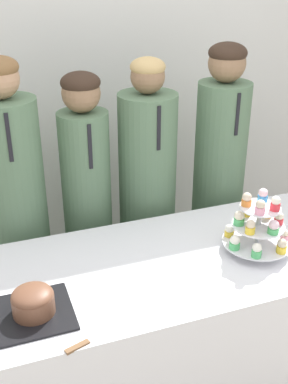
# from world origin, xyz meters

# --- Properties ---
(wall_back) EXTENTS (9.00, 0.06, 2.70)m
(wall_back) POSITION_xyz_m (0.00, 1.61, 1.35)
(wall_back) COLOR silver
(wall_back) RESTS_ON ground_plane
(table) EXTENTS (1.66, 0.76, 0.76)m
(table) POSITION_xyz_m (0.00, 0.38, 0.38)
(table) COLOR white
(table) RESTS_ON ground_plane
(round_cake) EXTENTS (0.28, 0.28, 0.11)m
(round_cake) POSITION_xyz_m (-0.64, 0.23, 0.81)
(round_cake) COLOR black
(round_cake) RESTS_ON table
(cake_knife) EXTENTS (0.29, 0.10, 0.01)m
(cake_knife) POSITION_xyz_m (-0.48, 0.03, 0.76)
(cake_knife) COLOR silver
(cake_knife) RESTS_ON table
(cupcake_stand) EXTENTS (0.30, 0.30, 0.28)m
(cupcake_stand) POSITION_xyz_m (0.34, 0.33, 0.88)
(cupcake_stand) COLOR silver
(cupcake_stand) RESTS_ON table
(student_0) EXTENTS (0.31, 0.31, 1.55)m
(student_0) POSITION_xyz_m (-0.61, 0.99, 0.73)
(student_0) COLOR #567556
(student_0) RESTS_ON ground_plane
(student_1) EXTENTS (0.25, 0.26, 1.46)m
(student_1) POSITION_xyz_m (-0.25, 0.99, 0.71)
(student_1) COLOR #567556
(student_1) RESTS_ON ground_plane
(student_2) EXTENTS (0.31, 0.31, 1.50)m
(student_2) POSITION_xyz_m (0.08, 0.99, 0.71)
(student_2) COLOR #567556
(student_2) RESTS_ON ground_plane
(student_3) EXTENTS (0.29, 0.29, 1.55)m
(student_3) POSITION_xyz_m (0.51, 0.99, 0.75)
(student_3) COLOR #567556
(student_3) RESTS_ON ground_plane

